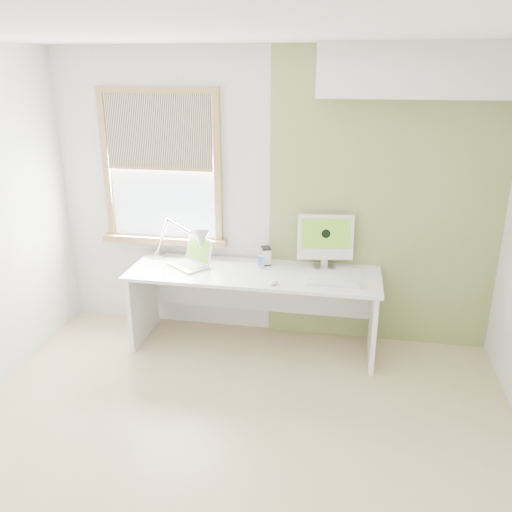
% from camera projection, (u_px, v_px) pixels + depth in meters
% --- Properties ---
extents(room, '(4.04, 3.54, 2.64)m').
position_uv_depth(room, '(224.00, 268.00, 3.13)').
color(room, tan).
rests_on(room, ground).
extents(accent_wall, '(2.00, 0.02, 2.60)m').
position_uv_depth(accent_wall, '(384.00, 204.00, 4.57)').
color(accent_wall, '#8A9B56').
rests_on(accent_wall, room).
extents(soffit, '(1.60, 0.40, 0.42)m').
position_uv_depth(soffit, '(424.00, 69.00, 4.00)').
color(soffit, white).
rests_on(soffit, room).
extents(window, '(1.20, 0.14, 1.42)m').
position_uv_depth(window, '(161.00, 169.00, 4.80)').
color(window, '#A17C49').
rests_on(window, room).
extents(desk, '(2.20, 0.70, 0.73)m').
position_uv_depth(desk, '(255.00, 290.00, 4.74)').
color(desk, white).
rests_on(desk, room).
extents(desk_lamp, '(0.67, 0.33, 0.39)m').
position_uv_depth(desk_lamp, '(192.00, 241.00, 4.78)').
color(desk_lamp, silver).
rests_on(desk_lamp, desk).
extents(laptop, '(0.45, 0.44, 0.25)m').
position_uv_depth(laptop, '(193.00, 259.00, 4.75)').
color(laptop, silver).
rests_on(laptop, desk).
extents(phone_dock, '(0.08, 0.08, 0.13)m').
position_uv_depth(phone_dock, '(261.00, 264.00, 4.68)').
color(phone_dock, silver).
rests_on(phone_dock, desk).
extents(external_drive, '(0.11, 0.14, 0.16)m').
position_uv_depth(external_drive, '(266.00, 256.00, 4.77)').
color(external_drive, silver).
rests_on(external_drive, desk).
extents(imac, '(0.50, 0.19, 0.48)m').
position_uv_depth(imac, '(325.00, 238.00, 4.64)').
color(imac, silver).
rests_on(imac, desk).
extents(keyboard, '(0.45, 0.13, 0.02)m').
position_uv_depth(keyboard, '(333.00, 283.00, 4.35)').
color(keyboard, white).
rests_on(keyboard, desk).
extents(mouse, '(0.09, 0.11, 0.03)m').
position_uv_depth(mouse, '(274.00, 283.00, 4.34)').
color(mouse, white).
rests_on(mouse, desk).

